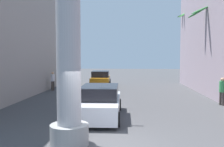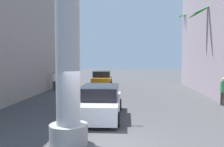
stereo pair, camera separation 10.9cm
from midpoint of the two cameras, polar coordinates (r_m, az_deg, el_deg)
The scene contains 9 objects.
ground_plane at distance 18.24m, azimuth 1.88°, elevation -5.56°, with size 90.95×90.95×0.00m, color #424244.
traffic_light_mast at distance 13.36m, azimuth -22.18°, elevation 9.65°, with size 5.75×0.32×6.18m.
car_lead at distance 12.30m, azimuth -2.49°, elevation -6.61°, with size 2.10×4.79×1.56m.
car_far at distance 25.32m, azimuth -2.19°, elevation -1.27°, with size 2.11×4.34×1.56m.
palm_tree_mid_right at distance 20.25m, azimuth 21.91°, elevation 7.86°, with size 3.15×3.23×6.81m.
palm_tree_far_left at distance 26.98m, azimuth -12.35°, elevation 8.33°, with size 2.65×2.59×8.99m.
palm_tree_far_right at distance 28.37m, azimuth 17.31°, elevation 7.34°, with size 2.47×2.49×7.81m.
pedestrian_far_left at distance 22.65m, azimuth -12.98°, elevation -1.35°, with size 0.45×0.45×1.67m.
pedestrian_mid_right at distance 16.66m, azimuth 24.24°, elevation -3.33°, with size 0.46×0.46×1.70m.
Camera 2 is at (0.90, -7.97, 2.95)m, focal length 40.00 mm.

